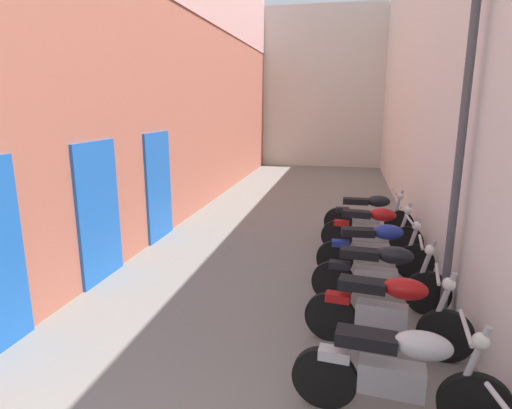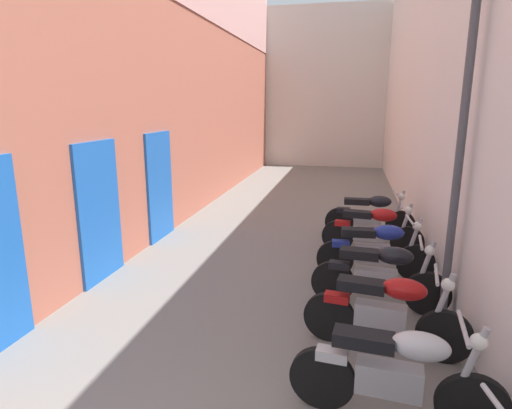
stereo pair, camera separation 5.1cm
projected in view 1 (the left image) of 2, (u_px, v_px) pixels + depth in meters
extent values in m
plane|color=slate|center=(281.00, 249.00, 8.27)|extent=(35.17, 35.17, 0.00)
cube|color=#B76651|center=(175.00, 31.00, 9.74)|extent=(0.40, 19.17, 8.74)
cube|color=blue|center=(99.00, 212.00, 6.65)|extent=(0.06, 1.10, 2.20)
cube|color=blue|center=(158.00, 186.00, 8.75)|extent=(0.06, 1.10, 2.20)
cube|color=silver|center=(432.00, 74.00, 8.84)|extent=(0.40, 19.17, 6.71)
cube|color=beige|center=(324.00, 89.00, 19.46)|extent=(8.23, 2.00, 6.85)
cylinder|color=black|center=(475.00, 406.00, 3.54)|extent=(0.60, 0.14, 0.60)
cylinder|color=black|center=(324.00, 378.00, 3.91)|extent=(0.60, 0.14, 0.60)
cube|color=#9E9EA3|center=(391.00, 378.00, 3.71)|extent=(0.58, 0.25, 0.28)
ellipsoid|color=#B7B7BC|center=(423.00, 346.00, 3.56)|extent=(0.50, 0.31, 0.24)
cube|color=black|center=(366.00, 339.00, 3.70)|extent=(0.54, 0.27, 0.12)
cylinder|color=#9E9EA3|center=(470.00, 367.00, 3.48)|extent=(0.25, 0.08, 0.77)
cylinder|color=#9E9EA3|center=(466.00, 327.00, 3.42)|extent=(0.09, 0.58, 0.04)
sphere|color=silver|center=(481.00, 341.00, 3.41)|extent=(0.14, 0.14, 0.14)
cube|color=#B7B7BC|center=(334.00, 354.00, 3.82)|extent=(0.29, 0.17, 0.10)
cylinder|color=black|center=(445.00, 336.00, 4.61)|extent=(0.61, 0.16, 0.60)
cylinder|color=black|center=(330.00, 317.00, 5.03)|extent=(0.61, 0.16, 0.60)
cube|color=#9E9EA3|center=(381.00, 315.00, 4.81)|extent=(0.58, 0.28, 0.28)
ellipsoid|color=#AD1414|center=(405.00, 289.00, 4.65)|extent=(0.51, 0.33, 0.24)
cube|color=black|center=(362.00, 285.00, 4.81)|extent=(0.55, 0.29, 0.12)
cylinder|color=#9E9EA3|center=(441.00, 305.00, 4.55)|extent=(0.25, 0.09, 0.77)
cylinder|color=#9E9EA3|center=(437.00, 274.00, 4.50)|extent=(0.12, 0.58, 0.04)
sphere|color=silver|center=(449.00, 284.00, 4.48)|extent=(0.14, 0.14, 0.14)
cube|color=#AD1414|center=(338.00, 297.00, 4.94)|extent=(0.30, 0.18, 0.10)
cylinder|color=black|center=(428.00, 293.00, 5.66)|extent=(0.60, 0.14, 0.60)
cylinder|color=black|center=(333.00, 282.00, 6.02)|extent=(0.60, 0.14, 0.60)
cube|color=#9E9EA3|center=(375.00, 279.00, 5.83)|extent=(0.58, 0.25, 0.28)
ellipsoid|color=black|center=(395.00, 255.00, 5.68)|extent=(0.50, 0.30, 0.24)
cube|color=black|center=(360.00, 253.00, 5.82)|extent=(0.54, 0.27, 0.12)
cylinder|color=#9E9EA3|center=(424.00, 268.00, 5.60)|extent=(0.25, 0.08, 0.77)
cylinder|color=#9E9EA3|center=(421.00, 242.00, 5.54)|extent=(0.09, 0.58, 0.04)
sphere|color=silver|center=(430.00, 250.00, 5.53)|extent=(0.14, 0.14, 0.14)
cube|color=black|center=(339.00, 265.00, 5.94)|extent=(0.29, 0.17, 0.10)
cylinder|color=black|center=(415.00, 262.00, 6.76)|extent=(0.60, 0.12, 0.60)
cylinder|color=black|center=(335.00, 258.00, 6.94)|extent=(0.60, 0.12, 0.60)
cube|color=#9E9EA3|center=(372.00, 253.00, 6.83)|extent=(0.57, 0.23, 0.28)
ellipsoid|color=navy|center=(388.00, 232.00, 6.71)|extent=(0.49, 0.29, 0.24)
cube|color=black|center=(358.00, 232.00, 6.78)|extent=(0.53, 0.25, 0.12)
cylinder|color=#9E9EA3|center=(412.00, 241.00, 6.69)|extent=(0.25, 0.07, 0.77)
cylinder|color=#9E9EA3|center=(409.00, 219.00, 6.62)|extent=(0.07, 0.58, 0.04)
sphere|color=silver|center=(417.00, 226.00, 6.62)|extent=(0.14, 0.14, 0.14)
cube|color=navy|center=(341.00, 243.00, 6.87)|extent=(0.29, 0.16, 0.10)
cylinder|color=black|center=(406.00, 242.00, 7.74)|extent=(0.61, 0.14, 0.60)
cylinder|color=black|center=(337.00, 236.00, 8.12)|extent=(0.61, 0.14, 0.60)
cube|color=#9E9EA3|center=(368.00, 232.00, 7.92)|extent=(0.58, 0.26, 0.28)
ellipsoid|color=#AD1414|center=(383.00, 215.00, 7.76)|extent=(0.51, 0.31, 0.24)
cube|color=black|center=(357.00, 214.00, 7.91)|extent=(0.54, 0.28, 0.12)
cylinder|color=#9E9EA3|center=(404.00, 223.00, 7.68)|extent=(0.25, 0.09, 0.77)
cylinder|color=#9E9EA3|center=(401.00, 204.00, 7.62)|extent=(0.10, 0.58, 0.04)
sphere|color=silver|center=(408.00, 210.00, 7.61)|extent=(0.14, 0.14, 0.14)
cube|color=#AD1414|center=(342.00, 223.00, 8.04)|extent=(0.29, 0.17, 0.10)
cylinder|color=black|center=(399.00, 225.00, 8.87)|extent=(0.60, 0.09, 0.60)
cylinder|color=black|center=(338.00, 222.00, 9.10)|extent=(0.60, 0.09, 0.60)
cube|color=#9E9EA3|center=(366.00, 217.00, 8.97)|extent=(0.56, 0.21, 0.28)
ellipsoid|color=black|center=(378.00, 201.00, 8.84)|extent=(0.48, 0.27, 0.24)
cube|color=black|center=(356.00, 201.00, 8.93)|extent=(0.52, 0.23, 0.12)
cylinder|color=#9E9EA3|center=(397.00, 208.00, 8.80)|extent=(0.25, 0.06, 0.77)
cylinder|color=#9E9EA3|center=(395.00, 191.00, 8.74)|extent=(0.05, 0.58, 0.04)
sphere|color=silver|center=(400.00, 196.00, 8.74)|extent=(0.14, 0.14, 0.14)
cube|color=black|center=(342.00, 210.00, 9.03)|extent=(0.28, 0.14, 0.10)
cylinder|color=#47474C|center=(460.00, 155.00, 5.07)|extent=(0.10, 0.10, 4.31)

